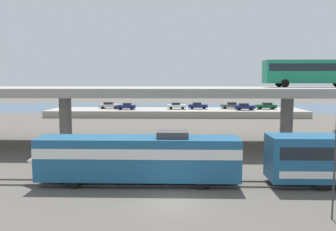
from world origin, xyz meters
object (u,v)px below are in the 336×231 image
at_px(parked_car_0, 127,106).
at_px(parked_car_3, 266,106).
at_px(parked_car_6, 245,107).
at_px(train_locomotive, 129,156).
at_px(parked_car_1, 109,105).
at_px(transit_bus_on_overpass, 312,71).
at_px(parked_car_2, 198,106).
at_px(parked_car_4, 231,105).
at_px(parked_car_5, 177,106).

distance_m(parked_car_0, parked_car_3, 31.18).
relative_size(parked_car_3, parked_car_6, 1.06).
distance_m(train_locomotive, parked_car_1, 53.46).
relative_size(transit_bus_on_overpass, parked_car_2, 2.80).
bearing_deg(parked_car_6, parked_car_0, 178.98).
xyz_separation_m(transit_bus_on_overpass, parked_car_3, (2.88, 33.35, -6.97)).
height_order(transit_bus_on_overpass, parked_car_0, transit_bus_on_overpass).
height_order(parked_car_0, parked_car_6, same).
bearing_deg(parked_car_4, train_locomotive, 73.14).
bearing_deg(parked_car_1, parked_car_0, -29.72).
bearing_deg(parked_car_6, parked_car_3, 24.15).
distance_m(train_locomotive, parked_car_4, 55.02).
bearing_deg(transit_bus_on_overpass, parked_car_3, 85.06).
distance_m(parked_car_0, parked_car_4, 23.57).
distance_m(parked_car_4, parked_car_6, 4.22).
distance_m(parked_car_0, parked_car_5, 11.12).
bearing_deg(parked_car_2, train_locomotive, -99.17).
distance_m(parked_car_2, parked_car_4, 7.61).
bearing_deg(parked_car_0, parked_car_2, -172.03).
xyz_separation_m(parked_car_0, parked_car_4, (23.38, 2.95, 0.00)).
bearing_deg(parked_car_2, parked_car_4, 5.57).
bearing_deg(parked_car_3, parked_car_2, -1.17).
bearing_deg(parked_car_3, parked_car_5, 1.57).
bearing_deg(parked_car_1, transit_bus_on_overpass, -46.18).
bearing_deg(parked_car_5, parked_car_3, 1.57).
bearing_deg(parked_car_6, parked_car_1, 174.48).
xyz_separation_m(parked_car_2, parked_car_3, (15.32, -0.31, 0.00)).
height_order(parked_car_2, parked_car_3, same).
xyz_separation_m(parked_car_3, parked_car_6, (-5.26, -2.36, -0.00)).
xyz_separation_m(parked_car_1, parked_car_2, (20.11, -0.24, -0.00)).
height_order(parked_car_1, parked_car_6, same).
height_order(parked_car_0, parked_car_5, same).
height_order(transit_bus_on_overpass, parked_car_6, transit_bus_on_overpass).
bearing_deg(transit_bus_on_overpass, parked_car_1, 133.82).
relative_size(transit_bus_on_overpass, parked_car_5, 2.85).
bearing_deg(parked_car_0, transit_bus_on_overpass, 131.92).
xyz_separation_m(train_locomotive, parked_car_5, (3.62, 51.05, 0.03)).
xyz_separation_m(parked_car_1, parked_car_4, (27.68, 0.50, -0.00)).
bearing_deg(parked_car_4, parked_car_6, 126.07).
distance_m(parked_car_0, parked_car_1, 4.95).
height_order(transit_bus_on_overpass, parked_car_4, transit_bus_on_overpass).
distance_m(parked_car_0, parked_car_6, 25.87).
height_order(parked_car_4, parked_car_5, same).
bearing_deg(transit_bus_on_overpass, parked_car_5, 117.67).
distance_m(parked_car_1, parked_car_5, 15.38).
bearing_deg(parked_car_5, transit_bus_on_overpass, -62.33).
bearing_deg(transit_bus_on_overpass, parked_car_2, 110.27).
relative_size(parked_car_0, parked_car_6, 0.95).
height_order(parked_car_0, parked_car_1, same).
bearing_deg(train_locomotive, parked_car_0, -81.50).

